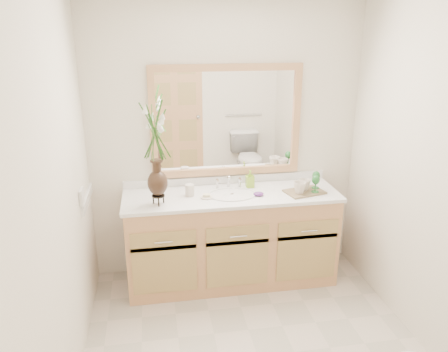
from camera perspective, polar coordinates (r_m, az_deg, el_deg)
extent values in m
cube|color=white|center=(3.88, 0.26, 4.27)|extent=(2.40, 0.02, 2.40)
cube|color=white|center=(1.61, 17.46, -19.74)|extent=(2.40, 0.02, 2.40)
cube|color=white|center=(2.65, -21.04, -4.16)|extent=(0.02, 2.60, 2.40)
cube|color=white|center=(3.18, 26.50, -1.11)|extent=(0.02, 2.60, 2.40)
cube|color=tan|center=(3.90, 0.97, -8.24)|extent=(1.80, 0.55, 0.80)
cube|color=white|center=(3.73, 1.00, -2.56)|extent=(1.84, 0.57, 0.03)
ellipsoid|color=white|center=(3.73, 1.05, -3.25)|extent=(0.38, 0.30, 0.12)
cylinder|color=silver|center=(3.85, 0.57, -0.73)|extent=(0.02, 0.02, 0.11)
cylinder|color=silver|center=(3.84, -0.90, -1.03)|extent=(0.02, 0.02, 0.08)
cylinder|color=silver|center=(3.88, 2.02, -0.86)|extent=(0.02, 0.02, 0.08)
cube|color=white|center=(3.81, 0.31, 7.18)|extent=(1.20, 0.01, 0.85)
cube|color=tan|center=(3.74, 0.34, 14.00)|extent=(1.32, 0.04, 0.06)
cube|color=tan|center=(3.92, 0.31, 0.64)|extent=(1.32, 0.04, 0.06)
cube|color=tan|center=(3.75, -9.26, 6.74)|extent=(0.06, 0.04, 0.85)
cube|color=tan|center=(3.96, 9.41, 7.38)|extent=(0.06, 0.04, 0.85)
cube|color=white|center=(3.42, -18.09, -2.60)|extent=(0.02, 0.12, 0.12)
cylinder|color=black|center=(3.52, -8.58, -2.55)|extent=(0.10, 0.10, 0.01)
ellipsoid|color=black|center=(3.48, -8.67, -0.89)|extent=(0.16, 0.16, 0.21)
cylinder|color=black|center=(3.44, -8.77, 1.15)|extent=(0.07, 0.07, 0.09)
cylinder|color=#4C7A33|center=(3.38, -8.98, 5.08)|extent=(0.06, 0.06, 0.37)
cylinder|color=beige|center=(3.68, -4.51, -1.85)|extent=(0.08, 0.08, 0.10)
cylinder|color=beige|center=(3.64, -2.29, -2.79)|extent=(0.10, 0.10, 0.01)
cube|color=beige|center=(3.63, -2.30, -2.54)|extent=(0.07, 0.05, 0.02)
imported|color=#90C42E|center=(3.87, 3.41, -0.47)|extent=(0.06, 0.07, 0.14)
ellipsoid|color=#582571|center=(3.69, 4.53, -2.34)|extent=(0.11, 0.10, 0.03)
cube|color=brown|center=(3.81, 10.45, -2.04)|extent=(0.36, 0.29, 0.02)
imported|color=beige|center=(3.73, 9.85, -1.44)|extent=(0.14, 0.13, 0.11)
imported|color=beige|center=(3.81, 10.47, -1.08)|extent=(0.13, 0.13, 0.10)
cylinder|color=#236B2B|center=(3.80, 11.80, -2.02)|extent=(0.06, 0.06, 0.01)
cylinder|color=#236B2B|center=(3.78, 11.85, -1.35)|extent=(0.01, 0.01, 0.10)
ellipsoid|color=#236B2B|center=(3.76, 11.91, -0.49)|extent=(0.07, 0.07, 0.08)
cylinder|color=#236B2B|center=(3.89, 11.84, -1.49)|extent=(0.06, 0.06, 0.01)
cylinder|color=#236B2B|center=(3.88, 11.89, -0.82)|extent=(0.01, 0.01, 0.10)
ellipsoid|color=#236B2B|center=(3.86, 11.95, 0.03)|extent=(0.07, 0.07, 0.08)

